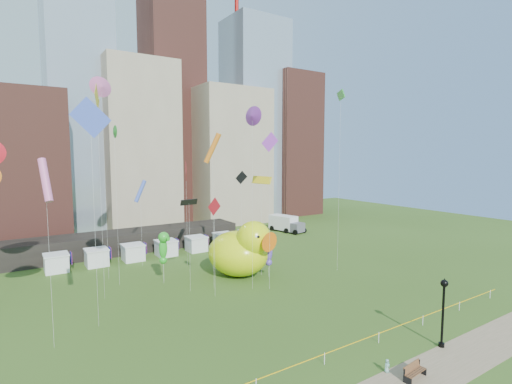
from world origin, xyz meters
TOP-DOWN VIEW (x-y plane):
  - ground at (0.00, 0.00)m, footprint 160.00×160.00m
  - skyline at (2.25, 61.06)m, footprint 101.00×23.00m
  - crane_right at (30.89, 64.00)m, footprint 23.00×1.00m
  - pavilion at (-4.00, 42.00)m, footprint 38.00×6.00m
  - vendor_tents at (1.02, 36.00)m, footprint 33.24×2.80m
  - caution_tape at (0.00, 0.00)m, footprint 50.00×0.06m
  - big_duck at (5.51, 21.12)m, footprint 9.26×10.41m
  - small_duck at (7.75, 26.43)m, footprint 2.90×3.88m
  - seahorse_green at (-3.67, 23.86)m, footprint 1.58×1.82m
  - seahorse_purple at (8.30, 18.96)m, footprint 1.30×1.60m
  - park_bench at (3.92, -4.67)m, footprint 2.04×0.83m
  - lamppost at (9.67, -3.20)m, footprint 0.59×0.59m
  - box_truck at (27.71, 40.92)m, footprint 4.26×7.80m
  - toddler at (2.98, -3.20)m, footprint 0.35×0.27m
  - kite_1 at (-8.88, 29.23)m, footprint 2.10×1.62m
  - kite_2 at (12.33, 32.47)m, footprint 1.08×1.91m
  - kite_3 at (17.29, 16.04)m, footprint 2.33×3.10m
  - kite_4 at (7.93, 20.15)m, footprint 1.13×3.13m
  - kite_5 at (-3.70, 32.49)m, footprint 1.85×0.72m
  - kite_7 at (4.22, 16.48)m, footprint 0.28×2.16m
  - kite_8 at (1.65, 29.31)m, footprint 1.00×2.40m
  - kite_9 at (-16.41, 13.64)m, footprint 0.93×2.09m
  - kite_10 at (-2.08, 19.68)m, footprint 2.12×0.70m
  - kite_11 at (-8.36, 26.00)m, footprint 0.22×1.46m
  - kite_12 at (-10.74, 22.47)m, footprint 0.97×2.72m
  - kite_13 at (-12.65, 15.70)m, footprint 3.09×1.74m
  - kite_14 at (0.68, 19.24)m, footprint 2.03×1.62m
  - kite_15 at (5.79, 15.28)m, footprint 2.25×0.06m
  - kite_16 at (-0.51, 16.63)m, footprint 0.52×1.97m

SIDE VIEW (x-z plane):
  - ground at x=0.00m, z-range 0.00..0.00m
  - toddler at x=2.98m, z-range 0.02..0.97m
  - park_bench at x=3.92m, z-range 0.05..1.07m
  - caution_tape at x=0.00m, z-range 0.23..1.13m
  - vendor_tents at x=1.02m, z-range -0.09..2.31m
  - small_duck at x=7.75m, z-range -0.12..2.85m
  - pavilion at x=-4.00m, z-range 0.00..3.20m
  - box_truck at x=27.71m, z-range 0.04..3.19m
  - big_duck at x=5.51m, z-range -0.30..7.00m
  - lamppost at x=9.67m, z-range 0.63..6.31m
  - seahorse_purple at x=8.30m, z-range 1.04..6.15m
  - seahorse_green at x=-3.67m, z-range 1.52..7.77m
  - kite_16 at x=-0.51m, z-range 4.23..15.11m
  - kite_10 at x=-2.08m, z-range 4.83..15.29m
  - kite_5 at x=-3.70m, z-range 4.43..16.39m
  - kite_2 at x=12.33m, z-range 5.10..17.97m
  - kite_4 at x=7.93m, z-range 5.81..18.50m
  - kite_8 at x=1.65m, z-range 5.71..20.16m
  - kite_9 at x=-16.41m, z-range 5.83..20.99m
  - kite_14 at x=0.68m, z-range 7.16..25.01m
  - kite_15 at x=5.79m, z-range 7.37..25.27m
  - kite_11 at x=-8.36m, z-range 8.53..27.26m
  - kite_13 at x=-12.65m, z-range 8.15..28.45m
  - kite_7 at x=4.22m, z-range 9.24..29.95m
  - kite_12 at x=-10.74m, z-range 9.40..31.98m
  - skyline at x=2.25m, z-range -12.56..55.44m
  - kite_3 at x=17.29m, z-range 11.05..34.48m
  - kite_1 at x=-8.88m, z-range 11.06..35.65m
  - crane_right at x=30.89m, z-range 8.90..84.90m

